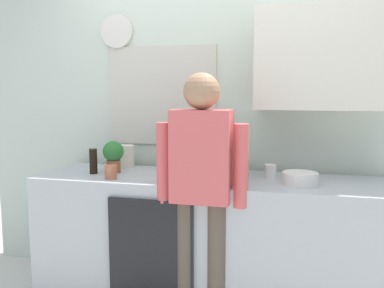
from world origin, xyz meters
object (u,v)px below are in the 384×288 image
object	(u,v)px
cup_white_mug	(270,171)
dish_soap	(175,163)
bottle_olive_oil	(169,154)
potted_plant	(113,155)
coffee_maker	(231,155)
storage_canister	(125,156)
mixing_bowl	(300,179)
person_at_sink	(201,181)
bottle_clear_soda	(194,158)
cup_terracotta_mug	(111,172)
cup_blue_mug	(192,165)
bottle_dark_sauce	(93,161)

from	to	relation	value
cup_white_mug	dish_soap	world-z (taller)	dish_soap
bottle_olive_oil	potted_plant	world-z (taller)	bottle_olive_oil
coffee_maker	storage_canister	distance (m)	0.86
mixing_bowl	person_at_sink	size ratio (longest dim) A/B	0.14
bottle_clear_soda	cup_white_mug	size ratio (longest dim) A/B	2.95
storage_canister	cup_terracotta_mug	bearing A→B (deg)	-79.50
coffee_maker	mixing_bowl	distance (m)	0.51
cup_blue_mug	cup_terracotta_mug	size ratio (longest dim) A/B	1.09
bottle_olive_oil	bottle_dark_sauce	bearing A→B (deg)	-153.33
coffee_maker	dish_soap	distance (m)	0.39
mixing_bowl	person_at_sink	bearing A→B (deg)	-159.39
cup_terracotta_mug	coffee_maker	bearing A→B (deg)	21.54
potted_plant	cup_white_mug	bearing A→B (deg)	3.47
person_at_sink	bottle_clear_soda	bearing A→B (deg)	111.28
cup_white_mug	person_at_sink	world-z (taller)	person_at_sink
cup_terracotta_mug	dish_soap	world-z (taller)	dish_soap
coffee_maker	bottle_clear_soda	distance (m)	0.27
bottle_clear_soda	cup_blue_mug	world-z (taller)	bottle_clear_soda
person_at_sink	bottle_olive_oil	bearing A→B (deg)	125.09
coffee_maker	cup_blue_mug	xyz separation A→B (m)	(-0.30, 0.07, -0.10)
bottle_clear_soda	storage_canister	world-z (taller)	bottle_clear_soda
cup_blue_mug	coffee_maker	bearing A→B (deg)	-12.43
coffee_maker	potted_plant	xyz separation A→B (m)	(-0.84, -0.10, -0.01)
bottle_olive_oil	storage_canister	bearing A→B (deg)	171.73
cup_blue_mug	mixing_bowl	size ratio (longest dim) A/B	0.45
coffee_maker	bottle_dark_sauce	bearing A→B (deg)	-170.13
person_at_sink	dish_soap	bearing A→B (deg)	125.20
person_at_sink	bottle_dark_sauce	bearing A→B (deg)	162.87
person_at_sink	cup_blue_mug	bearing A→B (deg)	109.42
cup_blue_mug	cup_terracotta_mug	world-z (taller)	cup_blue_mug
coffee_maker	cup_white_mug	bearing A→B (deg)	-6.31
bottle_olive_oil	mixing_bowl	distance (m)	0.98
mixing_bowl	dish_soap	xyz separation A→B (m)	(-0.86, 0.14, 0.04)
bottle_clear_soda	mixing_bowl	distance (m)	0.70
cup_terracotta_mug	potted_plant	distance (m)	0.23
coffee_maker	bottle_dark_sauce	size ratio (longest dim) A/B	1.83
bottle_dark_sauce	dish_soap	world-z (taller)	same
dish_soap	storage_canister	distance (m)	0.49
dish_soap	bottle_clear_soda	bearing A→B (deg)	-34.68
coffee_maker	cup_terracotta_mug	xyz separation A→B (m)	(-0.76, -0.30, -0.10)
bottle_dark_sauce	bottle_olive_oil	xyz separation A→B (m)	(0.49, 0.24, 0.04)
storage_canister	coffee_maker	bearing A→B (deg)	-8.85
bottle_dark_sauce	mixing_bowl	size ratio (longest dim) A/B	0.82
bottle_clear_soda	mixing_bowl	xyz separation A→B (m)	(0.69, -0.03, -0.10)
cup_terracotta_mug	potted_plant	xyz separation A→B (m)	(-0.07, 0.20, 0.09)
bottle_dark_sauce	mixing_bowl	bearing A→B (deg)	-0.61
bottle_clear_soda	bottle_dark_sauce	xyz separation A→B (m)	(-0.74, -0.01, -0.05)
bottle_olive_oil	person_at_sink	xyz separation A→B (m)	(0.36, -0.48, -0.08)
cup_blue_mug	bottle_clear_soda	bearing A→B (deg)	-71.20
coffee_maker	cup_terracotta_mug	bearing A→B (deg)	-158.46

